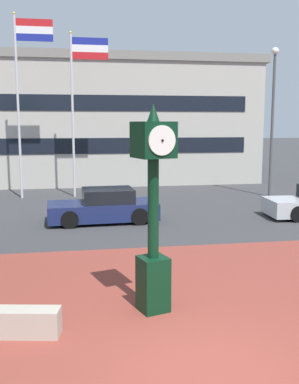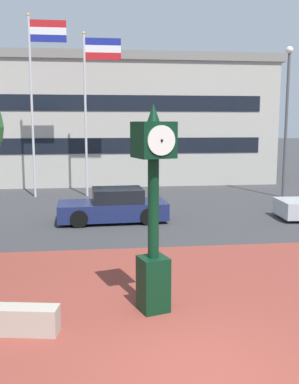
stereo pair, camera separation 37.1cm
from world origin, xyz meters
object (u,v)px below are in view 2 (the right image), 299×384
at_px(car_street_mid, 114,207).
at_px(flagpole_secondary, 90,98).
at_px(civic_building, 74,120).
at_px(flagpole_primary, 36,89).
at_px(street_lamp_post, 287,108).
at_px(street_clock, 153,209).

xyz_separation_m(car_street_mid, flagpole_secondary, (-0.85, 6.18, 4.44)).
xyz_separation_m(car_street_mid, civic_building, (-2.12, 15.31, 3.35)).
distance_m(flagpole_primary, civic_building, 9.36).
bearing_deg(civic_building, street_lamp_post, -44.54).
bearing_deg(street_clock, flagpole_primary, 88.38).
xyz_separation_m(street_clock, car_street_mid, (-0.44, 8.37, -1.52)).
distance_m(street_clock, car_street_mid, 8.52).
xyz_separation_m(street_clock, civic_building, (-2.56, 23.68, 1.83)).
relative_size(flagpole_primary, flagpole_secondary, 1.10).
bearing_deg(flagpole_secondary, car_street_mid, -82.17).
distance_m(flagpole_secondary, street_lamp_post, 9.80).
height_order(street_clock, civic_building, civic_building).
relative_size(car_street_mid, flagpole_secondary, 0.51).
relative_size(flagpole_primary, street_lamp_post, 1.21).
height_order(flagpole_secondary, street_lamp_post, flagpole_secondary).
bearing_deg(flagpole_secondary, street_clock, -84.94).
height_order(flagpole_primary, street_lamp_post, flagpole_primary).
xyz_separation_m(flagpole_primary, street_lamp_post, (12.31, -1.61, -0.95)).
bearing_deg(flagpole_secondary, flagpole_primary, 180.00).
xyz_separation_m(flagpole_secondary, street_lamp_post, (9.65, -1.61, -0.53)).
bearing_deg(street_clock, flagpole_secondary, 78.28).
bearing_deg(street_clock, civic_building, 79.38).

